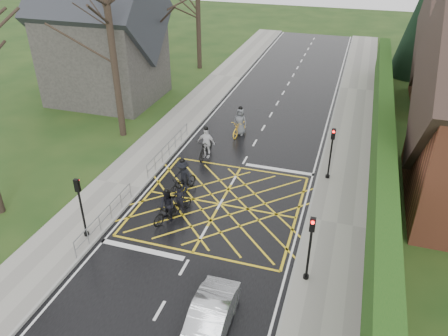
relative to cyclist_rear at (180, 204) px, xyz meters
The scene contains 20 objects.
ground 2.21m from the cyclist_rear, 37.60° to the left, with size 120.00×120.00×0.00m, color #173210.
road 2.21m from the cyclist_rear, 37.60° to the left, with size 9.00×80.00×0.01m, color black.
sidewalk_right 7.82m from the cyclist_rear, ahead, with size 3.00×80.00×0.15m, color gray.
sidewalk_left 4.52m from the cyclist_rear, 163.05° to the left, with size 3.00×80.00×0.15m, color gray.
stone_wall 11.95m from the cyclist_rear, 37.72° to the left, with size 0.50×38.00×0.70m, color slate.
hedge 12.05m from the cyclist_rear, 37.72° to the left, with size 0.90×38.00×2.80m, color #133C10.
conifer 30.35m from the cyclist_rear, 65.49° to the left, with size 4.60×4.60×10.00m.
church 18.35m from the cyclist_rear, 131.64° to the left, with size 8.80×7.80×11.00m.
tree_near 12.70m from the cyclist_rear, 134.96° to the left, with size 9.24×9.24×11.44m.
railing_south 3.68m from the cyclist_rear, 143.40° to the right, with size 0.05×5.04×1.03m.
railing_north 6.08m from the cyclist_rear, 119.04° to the left, with size 0.05×6.04×1.03m.
traffic_light_ne 8.82m from the cyclist_rear, 38.99° to the left, with size 0.24×0.31×3.21m.
traffic_light_se 7.48m from the cyclist_rear, 23.05° to the right, with size 0.24×0.31×3.21m.
traffic_light_sw 4.79m from the cyclist_rear, 136.86° to the right, with size 0.24×0.31×3.21m.
cyclist_rear is the anchor object (origin of this frame).
cyclist_back 0.89m from the cyclist_rear, 111.99° to the right, with size 1.17×1.90×1.84m.
cyclist_mid 1.99m from the cyclist_rear, 107.78° to the left, with size 1.43×2.23×2.05m.
cyclist_front 6.03m from the cyclist_rear, 97.04° to the left, with size 1.15×2.12×2.10m.
cyclist_lead 9.76m from the cyclist_rear, 87.70° to the left, with size 1.02×2.23×2.09m.
car 7.63m from the cyclist_rear, 59.63° to the right, with size 1.35×3.88×1.28m, color #B3B6BA.
Camera 1 is at (5.90, -17.93, 13.09)m, focal length 35.00 mm.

